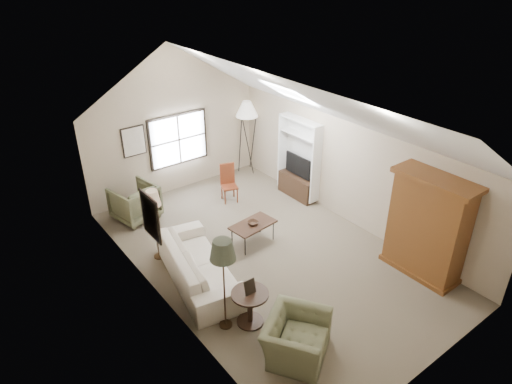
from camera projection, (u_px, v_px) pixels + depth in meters
room_shell at (269, 116)px, 8.61m from camera, size 5.01×8.01×4.00m
window at (179, 139)px, 12.26m from camera, size 1.72×0.08×1.42m
skylight at (289, 93)px, 9.92m from camera, size 0.80×1.20×0.52m
wall_art at (142, 177)px, 9.66m from camera, size 1.97×3.71×0.88m
armoire at (428, 226)px, 9.10m from camera, size 0.60×1.50×2.20m
tv_alcove at (299, 157)px, 11.95m from camera, size 0.32×1.30×2.10m
media_console at (297, 186)px, 12.35m from camera, size 0.34×1.18×0.60m
tv_panel at (298, 166)px, 12.05m from camera, size 0.05×0.90×0.55m
sofa at (198, 264)px, 9.19m from camera, size 1.55×2.84×0.79m
armchair_near at (296, 338)px, 7.49m from camera, size 1.45×1.41×0.72m
armchair_far at (135, 202)px, 11.27m from camera, size 1.14×1.16×0.90m
coffee_table at (253, 234)px, 10.38m from camera, size 1.09×0.69×0.53m
bowl at (253, 223)px, 10.24m from camera, size 0.27×0.27×0.06m
side_table at (250, 308)px, 8.15m from camera, size 0.79×0.79×0.67m
side_chair at (229, 183)px, 12.03m from camera, size 0.51×0.51×1.02m
tripod_lamp at (247, 137)px, 13.36m from camera, size 0.69×0.69×2.22m
dark_lamp at (224, 284)px, 7.79m from camera, size 0.53×0.53×1.88m
tan_lamp at (156, 224)px, 9.65m from camera, size 0.40×0.40×1.68m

